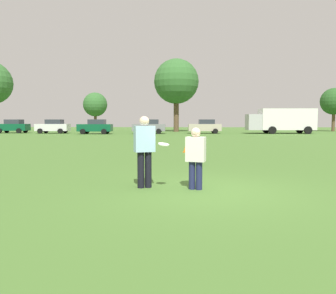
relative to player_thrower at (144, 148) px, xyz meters
The scene contains 14 objects.
ground_plane 1.96m from the player_thrower, 10.71° to the right, with size 154.17×154.17×0.00m, color #47702D.
player_thrower is the anchor object (origin of this frame).
player_defender 1.29m from the player_thrower, ahead, with size 0.51×0.38×1.51m.
frisbee 0.55m from the player_thrower, 22.70° to the right, with size 0.28×0.27×0.10m.
traffic_cone 9.53m from the player_thrower, 83.77° to the left, with size 0.32×0.32×0.48m.
parked_car_near_left 41.96m from the player_thrower, 122.03° to the left, with size 4.27×2.35×1.82m.
parked_car_mid_left 38.33m from the player_thrower, 115.24° to the left, with size 4.27×2.35×1.82m.
parked_car_center 34.66m from the player_thrower, 107.27° to the left, with size 4.27×2.35×1.82m.
parked_car_mid_right 34.63m from the player_thrower, 96.07° to the left, with size 4.27×2.35×1.82m.
parked_car_near_right 35.59m from the player_thrower, 84.35° to the left, with size 4.27×2.35×1.82m.
box_truck 37.81m from the player_thrower, 69.38° to the left, with size 8.59×3.23×3.18m.
tree_west_maple 45.04m from the player_thrower, 106.82° to the left, with size 3.69×3.69×6.00m.
tree_center_elm 42.83m from the player_thrower, 90.59° to the left, with size 6.69×6.69×10.88m.
tree_east_birch 51.07m from the player_thrower, 62.02° to the left, with size 4.12×4.12×6.70m.
Camera 1 is at (-0.62, -7.92, 1.68)m, focal length 35.71 mm.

